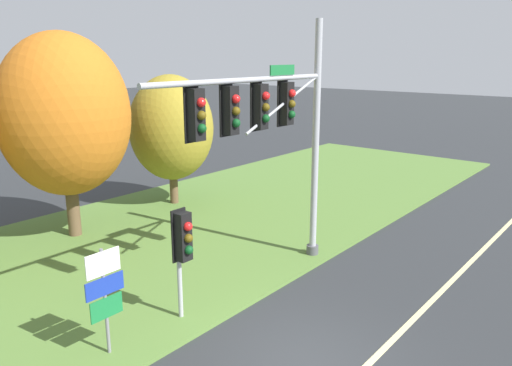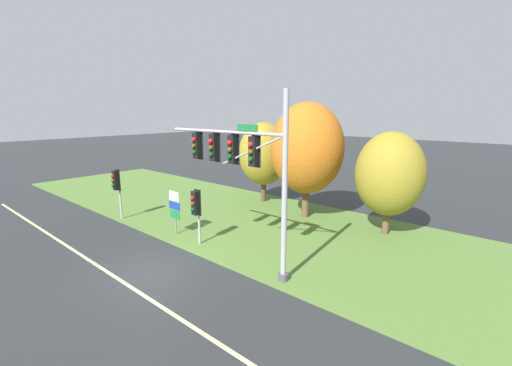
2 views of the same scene
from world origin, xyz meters
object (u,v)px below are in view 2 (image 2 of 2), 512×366
(pedestrian_signal_further_along, at_px, (196,206))
(tree_left_of_mast, at_px, (307,149))
(route_sign_post, at_px, (175,207))
(tree_behind_signpost, at_px, (390,174))
(tree_nearest_road, at_px, (264,154))
(pedestrian_signal_near_kerb, at_px, (116,183))
(traffic_signal_mast, at_px, (242,162))

(pedestrian_signal_further_along, bearing_deg, tree_left_of_mast, 78.45)
(route_sign_post, xyz_separation_m, tree_behind_signpost, (8.82, 7.77, 1.85))
(route_sign_post, height_order, tree_behind_signpost, tree_behind_signpost)
(tree_nearest_road, xyz_separation_m, tree_behind_signpost, (9.69, -0.93, -0.21))
(route_sign_post, bearing_deg, tree_left_of_mast, 63.78)
(tree_behind_signpost, bearing_deg, pedestrian_signal_near_kerb, -148.02)
(pedestrian_signal_further_along, bearing_deg, traffic_signal_mast, -2.61)
(pedestrian_signal_further_along, height_order, tree_left_of_mast, tree_left_of_mast)
(tree_left_of_mast, distance_m, tree_behind_signpost, 5.25)
(traffic_signal_mast, bearing_deg, tree_nearest_road, 125.09)
(pedestrian_signal_near_kerb, xyz_separation_m, route_sign_post, (4.90, 0.79, -0.79))
(route_sign_post, height_order, tree_nearest_road, tree_nearest_road)
(pedestrian_signal_near_kerb, bearing_deg, tree_left_of_mast, 43.95)
(tree_behind_signpost, bearing_deg, tree_left_of_mast, -176.79)
(route_sign_post, height_order, tree_left_of_mast, tree_left_of_mast)
(pedestrian_signal_near_kerb, height_order, route_sign_post, pedestrian_signal_near_kerb)
(route_sign_post, relative_size, tree_nearest_road, 0.42)
(pedestrian_signal_further_along, bearing_deg, tree_behind_signpost, 49.97)
(tree_nearest_road, height_order, tree_left_of_mast, tree_left_of_mast)
(pedestrian_signal_near_kerb, xyz_separation_m, pedestrian_signal_further_along, (7.01, 0.58, -0.27))
(tree_left_of_mast, bearing_deg, traffic_signal_mast, -76.98)
(pedestrian_signal_near_kerb, bearing_deg, route_sign_post, 9.16)
(tree_nearest_road, bearing_deg, traffic_signal_mast, -54.91)
(route_sign_post, distance_m, tree_behind_signpost, 11.90)
(pedestrian_signal_near_kerb, xyz_separation_m, tree_nearest_road, (4.03, 9.49, 1.28))
(pedestrian_signal_near_kerb, relative_size, tree_left_of_mast, 0.44)
(route_sign_post, relative_size, tree_behind_signpost, 0.44)
(traffic_signal_mast, bearing_deg, tree_behind_signpost, 67.82)
(pedestrian_signal_near_kerb, bearing_deg, tree_behind_signpost, 31.98)
(traffic_signal_mast, xyz_separation_m, tree_nearest_road, (-6.37, 9.07, -1.04))
(tree_nearest_road, height_order, tree_behind_signpost, tree_nearest_road)
(route_sign_post, distance_m, tree_nearest_road, 8.99)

